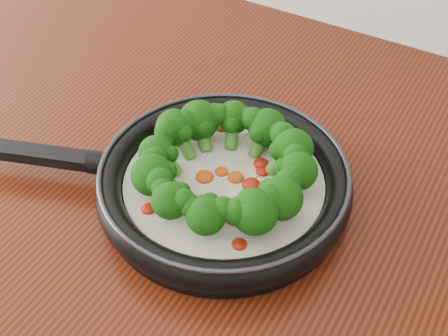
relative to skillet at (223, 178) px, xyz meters
The scene contains 1 object.
skillet is the anchor object (origin of this frame).
Camera 1 is at (0.20, 0.65, 1.41)m, focal length 47.80 mm.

